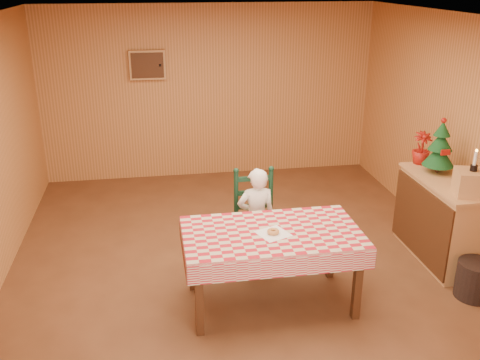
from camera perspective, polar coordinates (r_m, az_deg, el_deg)
name	(u,v)px	position (r m, az deg, el deg)	size (l,w,h in m)	color
ground	(243,268)	(5.89, 0.33, -9.36)	(6.00, 6.00, 0.00)	brown
cabin_walls	(235,92)	(5.71, -0.59, 9.42)	(5.10, 6.05, 2.65)	#C58247
dining_table	(272,239)	(4.99, 3.41, -6.33)	(1.66, 0.96, 0.77)	#452512
ladder_chair	(255,221)	(5.76, 1.64, -4.39)	(0.44, 0.40, 1.08)	black
seated_child	(256,218)	(5.69, 1.76, -4.10)	(0.41, 0.27, 1.12)	white
napkin	(273,234)	(4.91, 3.56, -5.73)	(0.26, 0.26, 0.00)	white
donut	(273,232)	(4.90, 3.57, -5.51)	(0.11, 0.11, 0.04)	#BF8144
shelf_unit	(442,219)	(6.29, 20.71, -3.95)	(0.54, 1.24, 0.93)	tan
crate	(471,183)	(5.76, 23.45, -0.27)	(0.30, 0.30, 0.25)	tan
christmas_tree	(440,148)	(6.23, 20.55, 3.22)	(0.34, 0.34, 0.62)	#452512
flower_arrangement	(421,148)	(6.49, 18.79, 3.25)	(0.21, 0.21, 0.38)	maroon
candle_set	(474,165)	(5.70, 23.72, 1.51)	(0.07, 0.07, 0.22)	black
storage_bin	(475,280)	(5.80, 23.82, -9.71)	(0.37, 0.37, 0.37)	black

